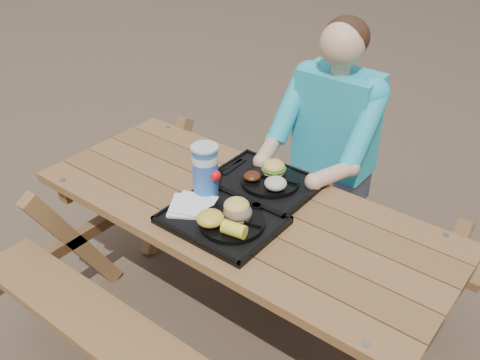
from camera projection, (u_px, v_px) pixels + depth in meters
The scene contains 18 objects.
ground at pixel (240, 330), 2.64m from camera, with size 60.00×60.00×0.00m, color #999999.
picnic_table at pixel (240, 273), 2.44m from camera, with size 1.80×1.49×0.75m, color #999999, non-canonical shape.
tray_near at pixel (222, 221), 2.13m from camera, with size 0.45×0.35×0.02m, color black.
tray_far at pixel (263, 184), 2.36m from camera, with size 0.45×0.35×0.02m, color black.
plate_near at pixel (232, 223), 2.09m from camera, with size 0.26×0.26×0.02m, color black.
plate_far at pixel (270, 181), 2.35m from camera, with size 0.26×0.26×0.02m, color black.
napkin_stack at pixel (190, 205), 2.19m from camera, with size 0.17×0.17×0.02m, color white.
soda_cup at pixel (205, 171), 2.23m from camera, with size 0.11×0.11×0.22m, color #154CA4.
condiment_bbq at pixel (243, 203), 2.19m from camera, with size 0.05×0.05×0.03m, color black.
condiment_mustard at pixel (256, 207), 2.17m from camera, with size 0.04×0.04×0.03m, color yellow.
sandwich at pixel (238, 205), 2.08m from camera, with size 0.11×0.11×0.11m, color #F8BD57, non-canonical shape.
mac_cheese at pixel (210, 218), 2.05m from camera, with size 0.11×0.11×0.05m, color yellow.
corn_cob at pixel (234, 229), 1.99m from camera, with size 0.09×0.09×0.05m, color #FFF835, non-canonical shape.
cutlery_far at pixel (234, 167), 2.46m from camera, with size 0.03×0.16×0.01m, color black.
burger at pixel (274, 164), 2.36m from camera, with size 0.10×0.10×0.09m, color #EFBB54, non-canonical shape.
baked_beans at pixel (252, 176), 2.33m from camera, with size 0.08×0.08×0.04m, color #46200E.
potato_salad at pixel (276, 183), 2.26m from camera, with size 0.10×0.10×0.05m, color beige.
diner at pixel (331, 163), 2.75m from camera, with size 0.48×0.84×1.28m, color #1A8CB6, non-canonical shape.
Camera 1 is at (1.12, -1.44, 2.04)m, focal length 40.00 mm.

